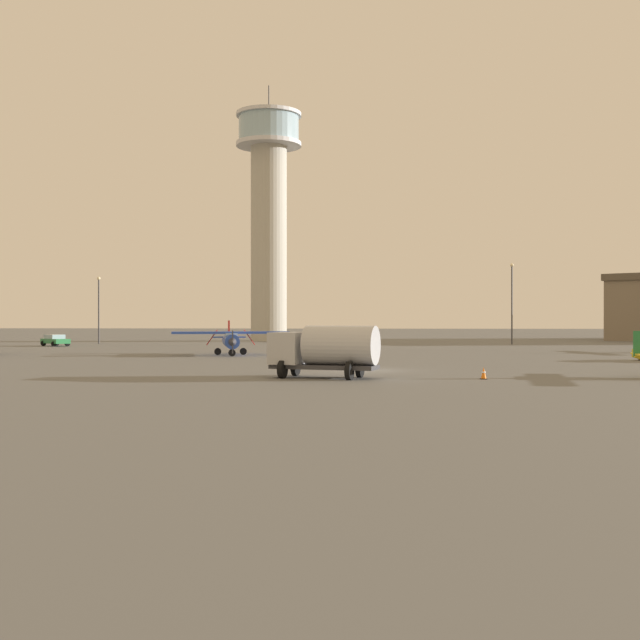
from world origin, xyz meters
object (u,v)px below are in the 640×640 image
(airplane_blue, at_px, (231,339))
(truck_fuel_tanker_silver, at_px, (326,349))
(light_post_east, at_px, (99,304))
(control_tower, at_px, (269,206))
(traffic_cone_near_right, at_px, (484,373))
(traffic_cone_near_left, at_px, (343,361))
(light_post_west, at_px, (512,297))
(traffic_cone_mid_apron, at_px, (288,360))
(car_green, at_px, (55,340))

(airplane_blue, bearing_deg, truck_fuel_tanker_silver, 7.90)
(truck_fuel_tanker_silver, distance_m, light_post_east, 64.93)
(light_post_east, bearing_deg, control_tower, 35.81)
(control_tower, xyz_separation_m, traffic_cone_near_right, (21.74, -70.37, -19.30))
(control_tower, relative_size, airplane_blue, 3.55)
(traffic_cone_near_left, height_order, traffic_cone_near_right, traffic_cone_near_left)
(light_post_east, bearing_deg, light_post_west, 2.12)
(control_tower, relative_size, traffic_cone_near_left, 52.36)
(light_post_west, distance_m, traffic_cone_near_left, 51.36)
(traffic_cone_near_right, bearing_deg, control_tower, 107.17)
(traffic_cone_near_right, bearing_deg, airplane_blue, 125.39)
(light_post_east, relative_size, traffic_cone_mid_apron, 13.63)
(traffic_cone_near_left, bearing_deg, truck_fuel_tanker_silver, -92.62)
(light_post_west, relative_size, traffic_cone_near_left, 14.45)
(airplane_blue, xyz_separation_m, traffic_cone_near_left, (10.89, -16.20, -1.09))
(airplane_blue, height_order, traffic_cone_near_right, airplane_blue)
(car_green, relative_size, traffic_cone_near_left, 6.21)
(airplane_blue, distance_m, light_post_east, 37.24)
(truck_fuel_tanker_silver, bearing_deg, traffic_cone_mid_apron, -59.69)
(truck_fuel_tanker_silver, relative_size, traffic_cone_mid_apron, 9.85)
(control_tower, relative_size, light_post_west, 3.62)
(control_tower, distance_m, light_post_west, 37.60)
(control_tower, height_order, traffic_cone_near_left, control_tower)
(light_post_west, bearing_deg, airplane_blue, -133.89)
(control_tower, height_order, car_green, control_tower)
(car_green, height_order, traffic_cone_mid_apron, car_green)
(light_post_west, distance_m, traffic_cone_near_right, 59.17)
(car_green, bearing_deg, traffic_cone_mid_apron, -4.50)
(control_tower, bearing_deg, airplane_blue, -86.38)
(truck_fuel_tanker_silver, relative_size, traffic_cone_near_right, 9.41)
(car_green, bearing_deg, light_post_east, 118.54)
(car_green, relative_size, traffic_cone_near_right, 6.61)
(traffic_cone_near_right, distance_m, traffic_cone_mid_apron, 17.94)
(light_post_west, height_order, traffic_cone_mid_apron, light_post_west)
(truck_fuel_tanker_silver, xyz_separation_m, light_post_west, (19.55, 57.62, 4.36))
(traffic_cone_near_left, relative_size, traffic_cone_mid_apron, 1.11)
(truck_fuel_tanker_silver, xyz_separation_m, traffic_cone_near_left, (0.47, 10.28, -1.27))
(traffic_cone_mid_apron, bearing_deg, light_post_east, 124.65)
(airplane_blue, bearing_deg, light_post_west, 122.54)
(light_post_east, distance_m, traffic_cone_near_left, 56.74)
(airplane_blue, relative_size, traffic_cone_mid_apron, 16.45)
(control_tower, distance_m, car_green, 37.17)
(control_tower, bearing_deg, traffic_cone_near_right, -72.83)
(light_post_east, bearing_deg, traffic_cone_near_left, -53.41)
(car_green, bearing_deg, traffic_cone_near_right, -4.48)
(light_post_east, xyz_separation_m, traffic_cone_near_left, (33.70, -45.40, -4.81))
(control_tower, bearing_deg, traffic_cone_mid_apron, -80.56)
(airplane_blue, height_order, truck_fuel_tanker_silver, airplane_blue)
(truck_fuel_tanker_silver, height_order, traffic_cone_near_right, truck_fuel_tanker_silver)
(truck_fuel_tanker_silver, distance_m, traffic_cone_near_left, 10.37)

